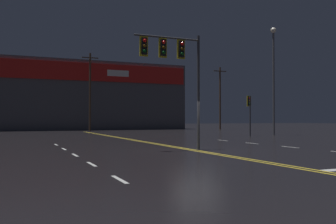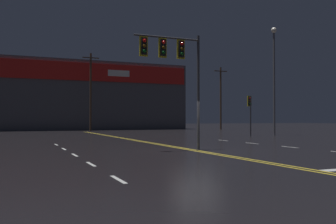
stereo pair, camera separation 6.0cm
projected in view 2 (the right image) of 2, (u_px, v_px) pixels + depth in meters
ground_plane at (196, 151)px, 18.74m from camera, size 200.00×200.00×0.00m
road_markings at (238, 153)px, 17.61m from camera, size 17.71×60.00×0.01m
traffic_signal_median at (172, 58)px, 18.98m from camera, size 3.61×0.36×5.96m
traffic_signal_corner_northeast at (250, 106)px, 34.87m from camera, size 0.42×0.36×3.76m
streetlight_near_right at (274, 67)px, 36.90m from camera, size 0.56×0.56×10.66m
building_backdrop at (72, 97)px, 56.47m from camera, size 33.25×10.23×9.94m
utility_pole_row at (80, 92)px, 49.06m from camera, size 45.36×0.26×10.34m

